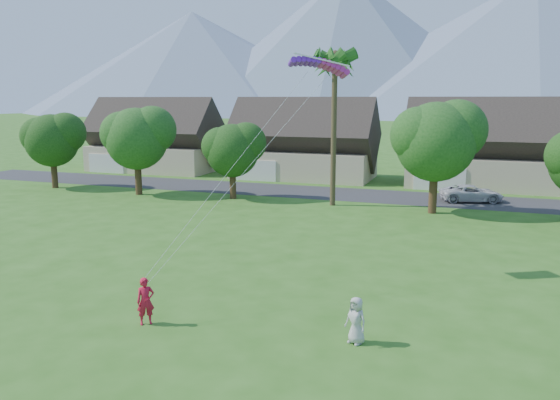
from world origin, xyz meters
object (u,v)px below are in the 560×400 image
at_px(watcher, 356,320).
at_px(parafoil_kite, 320,63).
at_px(kite_flyer, 146,301).
at_px(parked_car, 471,193).

bearing_deg(watcher, parafoil_kite, 140.21).
distance_m(kite_flyer, parked_car, 33.55).
distance_m(kite_flyer, watcher, 8.12).
distance_m(watcher, parked_car, 30.59).
height_order(watcher, parked_car, watcher).
bearing_deg(parafoil_kite, watcher, -90.41).
bearing_deg(watcher, parked_car, 108.50).
bearing_deg(kite_flyer, parafoil_kite, 23.13).
xyz_separation_m(kite_flyer, watcher, (8.04, 1.08, -0.07)).
height_order(kite_flyer, watcher, kite_flyer).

